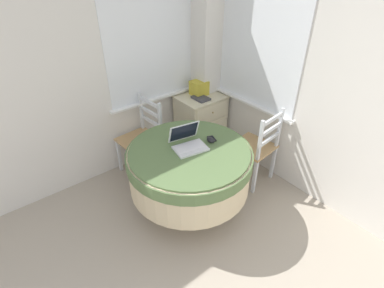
{
  "coord_description": "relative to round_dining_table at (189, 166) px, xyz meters",
  "views": [
    {
      "loc": [
        -0.17,
        0.02,
        2.31
      ],
      "look_at": [
        1.36,
        1.94,
        0.68
      ],
      "focal_mm": 28.0,
      "sensor_mm": 36.0,
      "label": 1
    }
  ],
  "objects": [
    {
      "name": "round_dining_table",
      "position": [
        0.0,
        0.0,
        0.0
      ],
      "size": [
        1.17,
        1.17,
        0.75
      ],
      "color": "#4C3D2D",
      "rests_on": "ground_plane"
    },
    {
      "name": "storage_box",
      "position": [
        0.86,
        0.9,
        0.26
      ],
      "size": [
        0.18,
        0.18,
        0.17
      ],
      "color": "gold",
      "rests_on": "corner_cabinet"
    },
    {
      "name": "corner_cabinet",
      "position": [
        0.85,
        0.85,
        -0.19
      ],
      "size": [
        0.58,
        0.48,
        0.74
      ],
      "color": "beige",
      "rests_on": "ground_plane"
    },
    {
      "name": "corner_room_shell",
      "position": [
        0.19,
        0.08,
        0.71
      ],
      "size": [
        4.63,
        4.76,
        2.55
      ],
      "color": "silver",
      "rests_on": "ground_plane"
    },
    {
      "name": "book_on_cabinet",
      "position": [
        0.79,
        0.79,
        0.19
      ],
      "size": [
        0.15,
        0.21,
        0.02
      ],
      "color": "#3F3F44",
      "rests_on": "corner_cabinet"
    },
    {
      "name": "dining_chair_near_right_window",
      "position": [
        0.88,
        -0.08,
        -0.12
      ],
      "size": [
        0.46,
        0.47,
        0.91
      ],
      "color": "tan",
      "rests_on": "ground_plane"
    },
    {
      "name": "cell_phone",
      "position": [
        0.28,
        0.01,
        0.19
      ],
      "size": [
        0.09,
        0.11,
        0.01
      ],
      "color": "black",
      "rests_on": "round_dining_table"
    },
    {
      "name": "laptop",
      "position": [
        0.02,
        0.05,
        0.23
      ],
      "size": [
        0.34,
        0.32,
        0.21
      ],
      "color": "silver",
      "rests_on": "round_dining_table"
    },
    {
      "name": "computer_mouse",
      "position": [
        0.24,
        -0.02,
        0.21
      ],
      "size": [
        0.06,
        0.09,
        0.05
      ],
      "color": "black",
      "rests_on": "round_dining_table"
    },
    {
      "name": "dining_chair_near_back_window",
      "position": [
        -0.01,
        0.87,
        -0.12
      ],
      "size": [
        0.45,
        0.45,
        0.91
      ],
      "color": "tan",
      "rests_on": "ground_plane"
    }
  ]
}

